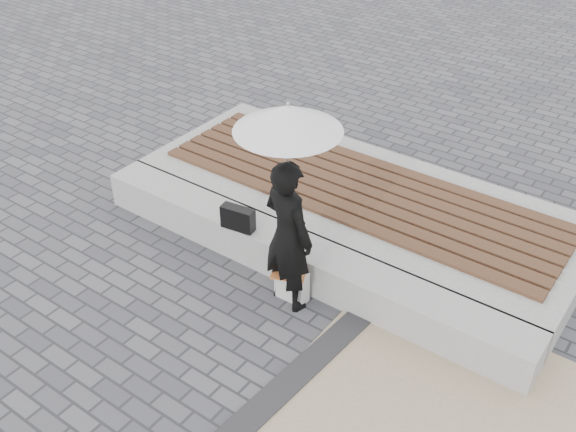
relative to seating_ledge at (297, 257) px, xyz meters
The scene contains 9 objects.
ground 1.61m from the seating_ledge, 90.00° to the right, with size 80.00×80.00×0.00m, color #4E4E53.
seating_ledge is the anchor object (origin of this frame).
timber_platform 1.20m from the seating_ledge, 90.00° to the left, with size 5.00×2.00×0.40m, color #A5A5A0.
timber_decking 1.22m from the seating_ledge, 90.00° to the left, with size 4.60×1.40×0.04m, color brown, non-canonical shape.
woman 0.72m from the seating_ledge, 66.62° to the right, with size 0.57×0.37×1.56m, color black.
parasol 1.82m from the seating_ledge, 66.62° to the right, with size 0.93×0.93×1.19m.
handbag 0.72m from the seating_ledge, 165.22° to the right, with size 0.35×0.12×0.25m, color black.
canvas_tote 0.40m from the seating_ledge, 62.11° to the right, with size 0.33×0.14×0.34m, color beige.
magazine 0.47m from the seating_ledge, 65.15° to the right, with size 0.32×0.24×0.01m, color #CB3B4F.
Camera 1 is at (3.09, -2.84, 4.43)m, focal length 41.99 mm.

